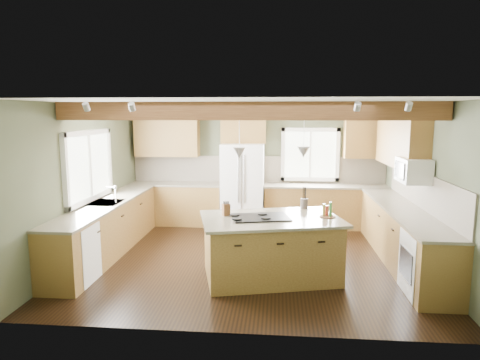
{
  "coord_description": "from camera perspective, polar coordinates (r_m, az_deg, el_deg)",
  "views": [
    {
      "loc": [
        0.45,
        -6.94,
        2.43
      ],
      "look_at": [
        -0.2,
        0.3,
        1.3
      ],
      "focal_mm": 32.0,
      "sensor_mm": 36.0,
      "label": 1
    }
  ],
  "objects": [
    {
      "name": "counter_back_right",
      "position": [
        9.33,
        11.43,
        -0.8
      ],
      "size": [
        2.66,
        0.64,
        0.04
      ],
      "primitive_type": "cube",
      "color": "#4F473A",
      "rests_on": "base_cab_back_right"
    },
    {
      "name": "floor",
      "position": [
        7.37,
        1.33,
        -10.45
      ],
      "size": [
        5.6,
        5.6,
        0.0
      ],
      "primitive_type": "plane",
      "color": "black",
      "rests_on": "ground"
    },
    {
      "name": "wall_right",
      "position": [
        7.41,
        23.51,
        -0.7
      ],
      "size": [
        0.0,
        5.0,
        5.0
      ],
      "primitive_type": "plane",
      "rotation": [
        1.57,
        0.0,
        -1.57
      ],
      "color": "#434833",
      "rests_on": "ground"
    },
    {
      "name": "base_cab_back_left",
      "position": [
        9.62,
        -8.5,
        -3.22
      ],
      "size": [
        2.02,
        0.6,
        0.88
      ],
      "primitive_type": "cube",
      "color": "brown",
      "rests_on": "floor"
    },
    {
      "name": "upper_cab_right",
      "position": [
        8.15,
        20.64,
        4.87
      ],
      "size": [
        0.35,
        2.2,
        0.9
      ],
      "primitive_type": "cube",
      "color": "brown",
      "rests_on": "wall_right"
    },
    {
      "name": "base_cab_back_right",
      "position": [
        9.41,
        11.35,
        -3.57
      ],
      "size": [
        2.62,
        0.6,
        0.88
      ],
      "primitive_type": "cube",
      "color": "brown",
      "rests_on": "floor"
    },
    {
      "name": "knife_block",
      "position": [
        6.42,
        -1.86,
        -3.99
      ],
      "size": [
        0.13,
        0.12,
        0.18
      ],
      "primitive_type": "cube",
      "rotation": [
        0.0,
        0.0,
        0.55
      ],
      "color": "brown",
      "rests_on": "island_top"
    },
    {
      "name": "wall_back",
      "position": [
        9.52,
        2.35,
        1.99
      ],
      "size": [
        5.6,
        0.0,
        5.6
      ],
      "primitive_type": "plane",
      "rotation": [
        1.57,
        0.0,
        0.0
      ],
      "color": "#434833",
      "rests_on": "ground"
    },
    {
      "name": "upper_cab_back_left",
      "position": [
        9.59,
        -9.69,
        5.82
      ],
      "size": [
        1.4,
        0.35,
        0.9
      ],
      "primitive_type": "cube",
      "color": "brown",
      "rests_on": "wall_back"
    },
    {
      "name": "backsplash_right",
      "position": [
        7.47,
        23.24,
        -1.31
      ],
      "size": [
        0.03,
        3.7,
        0.58
      ],
      "primitive_type": "cube",
      "color": "brown",
      "rests_on": "wall_right"
    },
    {
      "name": "upper_cab_over_fridge",
      "position": [
        9.3,
        0.47,
        7.09
      ],
      "size": [
        0.96,
        0.35,
        0.7
      ],
      "primitive_type": "cube",
      "color": "brown",
      "rests_on": "wall_back"
    },
    {
      "name": "ceiling",
      "position": [
        6.96,
        1.41,
        10.21
      ],
      "size": [
        5.6,
        5.6,
        0.0
      ],
      "primitive_type": "plane",
      "rotation": [
        3.14,
        0.0,
        0.0
      ],
      "color": "silver",
      "rests_on": "wall_back"
    },
    {
      "name": "faucet",
      "position": [
        7.65,
        -16.25,
        -1.95
      ],
      "size": [
        0.02,
        0.02,
        0.28
      ],
      "primitive_type": "cylinder",
      "color": "#B2B2B7",
      "rests_on": "sink"
    },
    {
      "name": "island_top",
      "position": [
        6.34,
        4.16,
        -5.19
      ],
      "size": [
        2.26,
        1.72,
        0.04
      ],
      "primitive_type": "cube",
      "rotation": [
        0.0,
        0.0,
        0.24
      ],
      "color": "#4F473A",
      "rests_on": "island"
    },
    {
      "name": "backsplash_back",
      "position": [
        9.51,
        2.35,
        1.44
      ],
      "size": [
        5.58,
        0.03,
        0.58
      ],
      "primitive_type": "cube",
      "color": "brown",
      "rests_on": "wall_back"
    },
    {
      "name": "window_left",
      "position": [
        7.75,
        -19.58,
        1.78
      ],
      "size": [
        0.04,
        1.6,
        1.05
      ],
      "primitive_type": "cube",
      "color": "white",
      "rests_on": "wall_left"
    },
    {
      "name": "base_cab_left",
      "position": [
        7.84,
        -17.29,
        -6.29
      ],
      "size": [
        0.6,
        3.7,
        0.88
      ],
      "primitive_type": "cube",
      "color": "brown",
      "rests_on": "floor"
    },
    {
      "name": "island",
      "position": [
        6.47,
        4.11,
        -9.15
      ],
      "size": [
        2.11,
        1.57,
        0.88
      ],
      "primitive_type": "cube",
      "rotation": [
        0.0,
        0.0,
        0.24
      ],
      "color": "brown",
      "rests_on": "floor"
    },
    {
      "name": "base_cab_right",
      "position": [
        7.55,
        20.81,
        -7.06
      ],
      "size": [
        0.6,
        3.7,
        0.88
      ],
      "primitive_type": "cube",
      "color": "brown",
      "rests_on": "floor"
    },
    {
      "name": "ceiling_beam",
      "position": [
        6.17,
        0.92,
        9.17
      ],
      "size": [
        5.55,
        0.26,
        0.26
      ],
      "primitive_type": "cube",
      "color": "#502A17",
      "rests_on": "ceiling"
    },
    {
      "name": "counter_back_left",
      "position": [
        9.53,
        -8.56,
        -0.52
      ],
      "size": [
        2.06,
        0.64,
        0.04
      ],
      "primitive_type": "cube",
      "color": "#4F473A",
      "rests_on": "base_cab_back_left"
    },
    {
      "name": "utensil_crock",
      "position": [
        6.98,
        8.55,
        -3.11
      ],
      "size": [
        0.17,
        0.17,
        0.16
      ],
      "primitive_type": "cylinder",
      "rotation": [
        0.0,
        0.0,
        0.53
      ],
      "color": "#3E3731",
      "rests_on": "island_top"
    },
    {
      "name": "upper_cab_back_corner",
      "position": [
        9.46,
        16.45,
        5.55
      ],
      "size": [
        0.9,
        0.35,
        0.9
      ],
      "primitive_type": "cube",
      "color": "brown",
      "rests_on": "wall_back"
    },
    {
      "name": "microwave",
      "position": [
        7.27,
        22.11,
        1.2
      ],
      "size": [
        0.4,
        0.7,
        0.38
      ],
      "primitive_type": "cube",
      "color": "white",
      "rests_on": "wall_right"
    },
    {
      "name": "dishwasher",
      "position": [
        6.71,
        -21.45,
        -9.17
      ],
      "size": [
        0.6,
        0.6,
        0.84
      ],
      "primitive_type": "cube",
      "color": "white",
      "rests_on": "floor"
    },
    {
      "name": "wall_left",
      "position": [
        7.75,
        -19.77,
        -0.1
      ],
      "size": [
        0.0,
        5.0,
        5.0
      ],
      "primitive_type": "plane",
      "rotation": [
        1.57,
        0.0,
        1.57
      ],
      "color": "#434833",
      "rests_on": "ground"
    },
    {
      "name": "counter_right",
      "position": [
        7.44,
        21.01,
        -3.65
      ],
      "size": [
        0.64,
        3.74,
        0.04
      ],
      "primitive_type": "cube",
      "color": "#4F473A",
      "rests_on": "base_cab_right"
    },
    {
      "name": "sink",
      "position": [
        7.74,
        -17.45,
        -2.97
      ],
      "size": [
        0.5,
        0.65,
        0.03
      ],
      "primitive_type": "cube",
      "color": "#262628",
      "rests_on": "counter_left"
    },
    {
      "name": "refrigerator",
      "position": [
        9.22,
        0.36,
        -0.74
      ],
      "size": [
        0.9,
        0.74,
        1.8
      ],
      "primitive_type": "cube",
      "color": "white",
      "rests_on": "floor"
    },
    {
      "name": "cooktop",
      "position": [
        6.3,
        2.76,
        -4.98
      ],
      "size": [
        0.93,
        0.72,
        0.02
      ],
      "primitive_type": "cube",
      "rotation": [
        0.0,
        0.0,
        0.24
      ],
      "color": "black",
      "rests_on": "island_top"
    },
    {
      "name": "window_back",
      "position": [
        9.49,
        9.32,
        3.38
      ],
      "size": [
        1.1,
        0.04,
        1.0
      ],
      "primitive_type": "cube",
      "color": "white",
      "rests_on": "wall_back"
    },
    {
      "name": "oven",
      "position": [
        6.37,
        23.89,
        -10.29
      ],
      "size": [
        0.6,
        0.72,
        0.84
      ],
      "primitive_type": "cube",
      "color": "white",
      "rests_on": "floor"
    },
    {
      "name": "pendant_right",
      "position": [
        6.3,
        8.47,
        3.7
      ],
      "size": [
        0.18,
        0.18,
        0.16
      ],
      "primitive_type": "cone",
      "rotation": [
        3.14,
        0.0,
        0.0
      ],
      "color": "#B2B2B7",
      "rests_on": "ceiling"
    },
    {
      "name": "pendant_left",
      "position": [
        6.09,
        -0.09,
        3.62
      ],
      "size": [
        0.18,
        0.18,
        0.16
      ],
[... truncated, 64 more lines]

